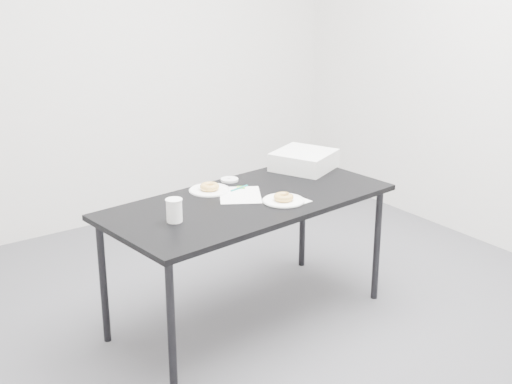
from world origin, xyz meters
TOP-DOWN VIEW (x-y plane):
  - floor at (0.00, 0.00)m, footprint 4.00×4.00m
  - wall_back at (0.00, 2.00)m, footprint 4.00×0.02m
  - table at (0.02, 0.16)m, footprint 1.62×0.88m
  - scorecard at (0.02, 0.23)m, footprint 0.33×0.35m
  - logo_patch at (0.09, 0.33)m, footprint 0.06×0.06m
  - pen at (0.07, 0.32)m, footprint 0.13×0.04m
  - napkin at (0.19, -0.00)m, footprint 0.17×0.17m
  - plate_near at (0.15, 0.02)m, footprint 0.22×0.22m
  - donut_near at (0.15, 0.02)m, footprint 0.11×0.11m
  - plate_far at (-0.07, 0.39)m, footprint 0.23×0.23m
  - donut_far at (-0.07, 0.39)m, footprint 0.11×0.11m
  - coffee_cup at (-0.46, 0.10)m, footprint 0.08×0.08m
  - cup_lid at (0.11, 0.47)m, footprint 0.10×0.10m
  - bakery_box at (0.60, 0.41)m, footprint 0.42×0.42m

SIDE VIEW (x-z plane):
  - floor at x=0.00m, z-range 0.00..0.00m
  - table at x=0.02m, z-range 0.30..1.01m
  - scorecard at x=0.02m, z-range 0.71..0.71m
  - napkin at x=0.19m, z-range 0.71..0.71m
  - plate_far at x=-0.07m, z-range 0.71..0.72m
  - logo_patch at x=0.09m, z-range 0.71..0.71m
  - plate_near at x=0.15m, z-range 0.71..0.72m
  - pen at x=0.07m, z-range 0.71..0.72m
  - cup_lid at x=0.11m, z-range 0.71..0.72m
  - donut_far at x=-0.07m, z-range 0.72..0.75m
  - donut_near at x=0.15m, z-range 0.72..0.75m
  - bakery_box at x=0.60m, z-range 0.71..0.82m
  - coffee_cup at x=-0.46m, z-range 0.71..0.83m
  - wall_back at x=0.00m, z-range 0.00..2.70m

